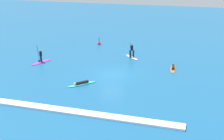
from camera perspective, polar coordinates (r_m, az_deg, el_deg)
ground_plane at (r=33.88m, az=0.00°, el=-0.80°), size 120.00×120.00×0.00m
surfer_on_purple_board at (r=38.86m, az=-13.48°, el=1.99°), size 1.83×3.21×2.25m
surfer_on_teal_board at (r=31.12m, az=-5.87°, el=-2.58°), size 2.64×2.77×0.38m
surfer_on_orange_board at (r=36.32m, az=11.64°, el=0.46°), size 0.79×3.33×0.40m
surfer_on_white_board at (r=39.80m, az=3.81°, el=3.16°), size 2.36×2.38×2.18m
marker_buoy at (r=46.41m, az=-2.49°, el=5.14°), size 0.49×0.49×1.25m
wave_crest at (r=25.36m, az=-6.23°, el=-8.15°), size 17.42×0.90×0.18m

